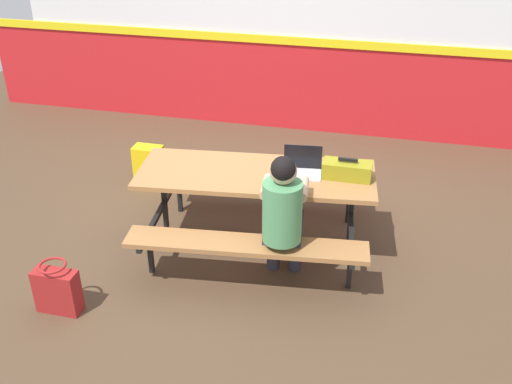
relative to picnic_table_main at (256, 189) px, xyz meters
name	(u,v)px	position (x,y,z in m)	size (l,w,h in m)	color
ground_plane	(217,240)	(-0.37, 0.00, -0.59)	(10.00, 10.00, 0.02)	#4C3826
accent_backdrop	(281,31)	(-0.37, 2.79, 0.67)	(8.00, 0.14, 2.60)	red
picnic_table_main	(256,189)	(0.00, 0.00, 0.00)	(2.08, 1.76, 0.74)	#9E6B3D
student_nearer	(283,211)	(0.34, -0.52, 0.13)	(0.39, 0.54, 1.21)	#2D2D38
laptop_silver	(302,168)	(0.38, 0.08, 0.21)	(0.34, 0.26, 0.22)	silver
toolbox_grey	(347,170)	(0.75, 0.09, 0.23)	(0.40, 0.18, 0.18)	olive
backpack_dark	(149,166)	(-1.38, 0.87, -0.36)	(0.30, 0.22, 0.44)	yellow
tote_bag_bright	(57,290)	(-1.25, -1.22, -0.38)	(0.34, 0.21, 0.43)	maroon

